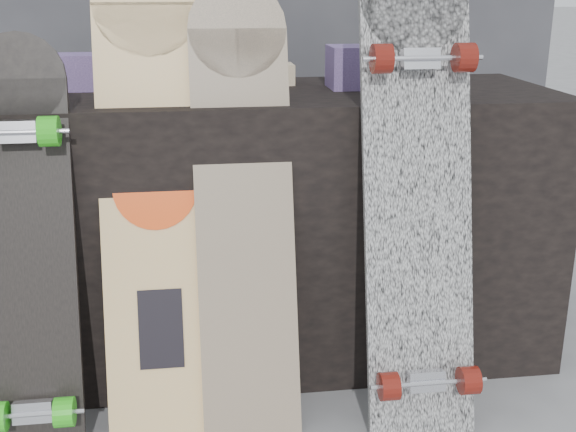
{
  "coord_description": "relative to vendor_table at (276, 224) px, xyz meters",
  "views": [
    {
      "loc": [
        -0.24,
        -1.54,
        1.1
      ],
      "look_at": [
        -0.0,
        0.2,
        0.52
      ],
      "focal_mm": 45.0,
      "sensor_mm": 36.0,
      "label": 1
    }
  ],
  "objects": [
    {
      "name": "vendor_table",
      "position": [
        0.0,
        0.0,
        0.0
      ],
      "size": [
        1.6,
        0.6,
        0.8
      ],
      "primitive_type": "cube",
      "color": "black",
      "rests_on": "ground"
    },
    {
      "name": "merch_box_purple",
      "position": [
        -0.59,
        0.1,
        0.45
      ],
      "size": [
        0.18,
        0.12,
        0.1
      ],
      "primitive_type": "cube",
      "color": "#423268",
      "rests_on": "vendor_table"
    },
    {
      "name": "merch_box_small",
      "position": [
        0.23,
        0.03,
        0.46
      ],
      "size": [
        0.14,
        0.14,
        0.12
      ],
      "primitive_type": "cube",
      "color": "#423268",
      "rests_on": "vendor_table"
    },
    {
      "name": "merch_box_flat",
      "position": [
        -0.04,
        0.14,
        0.43
      ],
      "size": [
        0.22,
        0.1,
        0.06
      ],
      "primitive_type": "cube",
      "color": "#D1B78C",
      "rests_on": "vendor_table"
    },
    {
      "name": "longboard_geisha",
      "position": [
        -0.34,
        -0.28,
        0.22
      ],
      "size": [
        0.27,
        0.38,
        1.18
      ],
      "rotation": [
        -0.3,
        0.0,
        0.0
      ],
      "color": "#D1BA8D",
      "rests_on": "ground"
    },
    {
      "name": "longboard_celtic",
      "position": [
        -0.12,
        -0.31,
        0.19
      ],
      "size": [
        0.25,
        0.34,
        1.11
      ],
      "rotation": [
        -0.29,
        0.0,
        0.0
      ],
      "color": "#D5B591",
      "rests_on": "ground"
    },
    {
      "name": "longboard_cascadia",
      "position": [
        0.31,
        -0.39,
        0.22
      ],
      "size": [
        0.27,
        0.36,
        1.19
      ],
      "rotation": [
        -0.24,
        0.0,
        0.0
      ],
      "color": "silver",
      "rests_on": "ground"
    },
    {
      "name": "skateboard_dark",
      "position": [
        -0.64,
        -0.38,
        0.11
      ],
      "size": [
        0.22,
        0.33,
        0.99
      ],
      "rotation": [
        -0.25,
        0.0,
        0.0
      ],
      "color": "black",
      "rests_on": "ground"
    }
  ]
}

